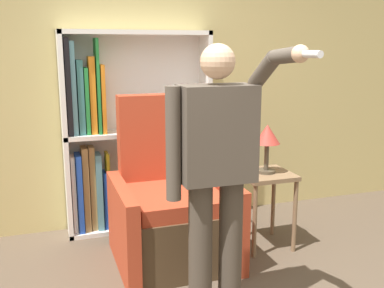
% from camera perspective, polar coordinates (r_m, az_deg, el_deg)
% --- Properties ---
extents(wall_back, '(8.00, 0.06, 2.80)m').
position_cam_1_polar(wall_back, '(4.34, -6.32, 8.09)').
color(wall_back, tan).
rests_on(wall_back, ground_plane).
extents(bookcase, '(1.36, 0.28, 1.85)m').
position_cam_1_polar(bookcase, '(4.20, -9.36, 0.82)').
color(bookcase, white).
rests_on(bookcase, ground_plane).
extents(armchair, '(0.92, 0.92, 1.32)m').
position_cam_1_polar(armchair, '(3.70, -2.70, -8.44)').
color(armchair, '#4C3823').
rests_on(armchair, ground_plane).
extents(person_standing, '(0.60, 0.78, 1.73)m').
position_cam_1_polar(person_standing, '(2.72, 3.16, -2.93)').
color(person_standing, '#473D33').
rests_on(person_standing, ground_plane).
extents(side_table, '(0.43, 0.43, 0.66)m').
position_cam_1_polar(side_table, '(3.91, 9.31, -5.39)').
color(side_table, '#846647').
rests_on(side_table, ground_plane).
extents(table_lamp, '(0.22, 0.22, 0.41)m').
position_cam_1_polar(table_lamp, '(3.80, 9.53, 0.80)').
color(table_lamp, '#4C4233').
rests_on(table_lamp, side_table).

